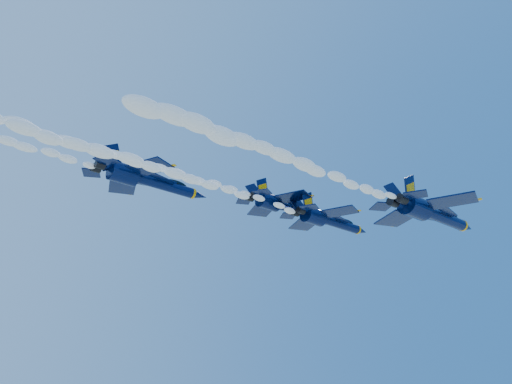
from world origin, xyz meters
TOP-DOWN VIEW (x-y plane):
  - jet_lead at (16.02, -14.63)m, footprint 20.07×16.46m
  - smoke_trail_jet_lead at (-12.13, -14.63)m, footprint 39.15×2.08m
  - jet_second at (6.79, -3.02)m, footprint 15.82×12.98m
  - smoke_trail_jet_second at (-19.55, -3.02)m, footprint 39.15×1.64m
  - jet_third at (1.44, 0.92)m, footprint 15.57×12.77m
  - smoke_trail_jet_third at (-24.79, 0.92)m, footprint 39.15×1.61m
  - jet_fourth at (-15.23, 13.80)m, footprint 19.59×16.07m

SIDE VIEW (x-z plane):
  - smoke_trail_jet_second at x=-19.55m, z-range 149.75..151.22m
  - smoke_trail_jet_lead at x=-12.13m, z-range 149.56..151.43m
  - jet_second at x=6.79m, z-range 147.90..153.78m
  - jet_lead at x=16.02m, z-range 147.16..154.62m
  - smoke_trail_jet_third at x=-24.79m, z-range 151.95..153.40m
  - jet_third at x=1.44m, z-range 150.14..155.93m
  - jet_fourth at x=-15.23m, z-range 153.45..160.73m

